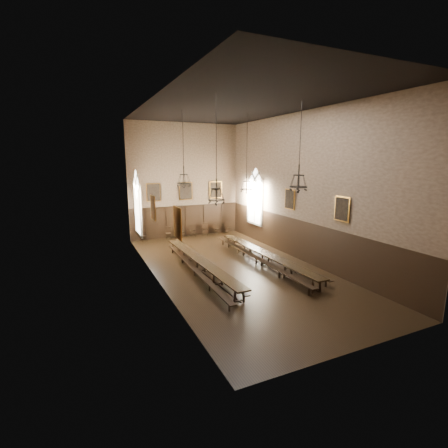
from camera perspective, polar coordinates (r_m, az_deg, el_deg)
floor at (r=18.93m, az=1.96°, el=-7.88°), size 9.00×18.00×0.02m
ceiling at (r=18.08m, az=2.17°, el=20.22°), size 9.00×18.00×0.02m
wall_back at (r=26.29m, az=-6.86°, el=7.54°), size 9.00×0.02×9.00m
wall_front at (r=10.76m, az=24.12°, el=1.10°), size 9.00×0.02×9.00m
wall_left at (r=16.44m, az=-12.20°, el=5.08°), size 0.02×18.00×9.00m
wall_right at (r=20.37m, az=13.54°, el=6.20°), size 0.02×18.00×9.00m
wainscot_panelling at (r=18.55m, az=1.99°, el=-4.20°), size 9.00×18.00×2.50m
table_left at (r=18.20m, az=-4.13°, el=-7.40°), size 1.01×9.75×0.76m
table_right at (r=19.54m, az=7.26°, el=-6.11°), size 0.85×9.91×0.77m
bench_left_outer at (r=17.82m, az=-5.27°, el=-8.15°), size 0.49×10.03×0.45m
bench_left_inner at (r=18.33m, az=-2.18°, el=-7.64°), size 0.60×9.01×0.41m
bench_right_inner at (r=19.63m, az=5.68°, el=-6.24°), size 0.44×10.74×0.48m
bench_right_outer at (r=20.27m, az=8.31°, el=-5.79°), size 0.85×9.91×0.45m
chair_0 at (r=25.64m, az=-13.94°, el=-2.40°), size 0.47×0.47×0.88m
chair_2 at (r=26.09m, az=-9.72°, el=-1.95°), size 0.48×0.48×0.94m
chair_3 at (r=26.31m, az=-7.21°, el=-1.77°), size 0.50×0.50×0.92m
chair_4 at (r=26.63m, az=-5.52°, el=-1.55°), size 0.46×0.46×0.96m
chair_5 at (r=26.88m, az=-3.34°, el=-1.35°), size 0.57×0.57×1.03m
chair_6 at (r=27.30m, az=-1.34°, el=-1.24°), size 0.43×0.43×0.86m
chair_7 at (r=27.68m, az=0.68°, el=-1.01°), size 0.46×0.46×0.94m
chandelier_back_left at (r=19.45m, az=-7.04°, el=7.95°), size 0.82×0.82×4.35m
chandelier_back_right at (r=21.14m, az=3.97°, el=7.01°), size 0.81×0.81×4.85m
chandelier_front_left at (r=14.59m, az=-1.33°, el=5.61°), size 0.78×0.78×4.72m
chandelier_front_right at (r=16.85m, az=12.95°, el=7.29°), size 0.91×0.91×4.32m
portrait_back_0 at (r=25.55m, az=-12.31°, el=5.45°), size 1.10×0.12×1.40m
portrait_back_1 at (r=26.23m, az=-6.73°, el=5.78°), size 1.10×0.12×1.40m
portrait_back_2 at (r=27.14m, az=-1.48°, el=6.04°), size 1.10×0.12×1.40m
portrait_left_0 at (r=17.53m, az=-12.39°, el=2.82°), size 0.12×1.00×1.30m
portrait_left_1 at (r=13.23m, az=-8.18°, el=0.23°), size 0.12×1.00×1.30m
portrait_right_0 at (r=21.17m, az=11.50°, el=4.29°), size 0.12×1.00×1.30m
portrait_right_1 at (r=17.76m, az=20.04°, el=2.50°), size 0.12×1.00×1.30m
window_right at (r=24.97m, az=5.48°, el=4.83°), size 0.20×2.20×4.60m
window_left at (r=21.95m, az=-15.02°, el=3.59°), size 0.20×2.20×4.60m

